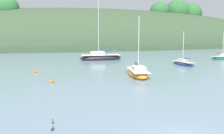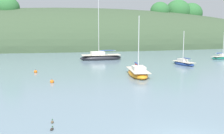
{
  "view_description": "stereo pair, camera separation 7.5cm",
  "coord_description": "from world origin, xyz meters",
  "px_view_note": "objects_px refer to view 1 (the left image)",
  "views": [
    {
      "loc": [
        -6.7,
        -11.98,
        6.01
      ],
      "look_at": [
        0.0,
        20.0,
        1.2
      ],
      "focal_mm": 42.79,
      "sensor_mm": 36.0,
      "label": 1
    },
    {
      "loc": [
        -6.63,
        -11.99,
        6.01
      ],
      "look_at": [
        0.0,
        20.0,
        1.2
      ],
      "focal_mm": 42.79,
      "sensor_mm": 36.0,
      "label": 2
    }
  ],
  "objects_px": {
    "mooring_buoy_inner": "(52,82)",
    "mooring_buoy_outer": "(35,72)",
    "duck_lone_left": "(53,122)",
    "sailboat_cream_ketch": "(222,57)",
    "duck_lone_right": "(53,129)",
    "mooring_buoy_channel": "(136,64)",
    "sailboat_orange_cutter": "(138,73)",
    "sailboat_white_near": "(100,57)",
    "sailboat_red_portside": "(183,63)"
  },
  "relations": [
    {
      "from": "sailboat_white_near",
      "to": "sailboat_red_portside",
      "type": "relative_size",
      "value": 2.01
    },
    {
      "from": "mooring_buoy_channel",
      "to": "sailboat_red_portside",
      "type": "bearing_deg",
      "value": -14.37
    },
    {
      "from": "mooring_buoy_inner",
      "to": "sailboat_cream_ketch",
      "type": "bearing_deg",
      "value": 27.28
    },
    {
      "from": "sailboat_orange_cutter",
      "to": "duck_lone_left",
      "type": "bearing_deg",
      "value": -124.54
    },
    {
      "from": "mooring_buoy_outer",
      "to": "duck_lone_right",
      "type": "relative_size",
      "value": 1.29
    },
    {
      "from": "duck_lone_left",
      "to": "duck_lone_right",
      "type": "bearing_deg",
      "value": -90.33
    },
    {
      "from": "sailboat_cream_ketch",
      "to": "mooring_buoy_inner",
      "type": "relative_size",
      "value": 9.96
    },
    {
      "from": "mooring_buoy_inner",
      "to": "mooring_buoy_channel",
      "type": "relative_size",
      "value": 1.0
    },
    {
      "from": "sailboat_white_near",
      "to": "duck_lone_left",
      "type": "xyz_separation_m",
      "value": [
        -8.52,
        -32.96,
        -0.42
      ]
    },
    {
      "from": "mooring_buoy_inner",
      "to": "duck_lone_right",
      "type": "height_order",
      "value": "mooring_buoy_inner"
    },
    {
      "from": "duck_lone_left",
      "to": "mooring_buoy_inner",
      "type": "bearing_deg",
      "value": 90.95
    },
    {
      "from": "sailboat_white_near",
      "to": "sailboat_orange_cutter",
      "type": "distance_m",
      "value": 18.04
    },
    {
      "from": "sailboat_orange_cutter",
      "to": "duck_lone_left",
      "type": "height_order",
      "value": "sailboat_orange_cutter"
    },
    {
      "from": "sailboat_red_portside",
      "to": "sailboat_orange_cutter",
      "type": "bearing_deg",
      "value": -141.98
    },
    {
      "from": "sailboat_orange_cutter",
      "to": "mooring_buoy_inner",
      "type": "distance_m",
      "value": 10.77
    },
    {
      "from": "mooring_buoy_inner",
      "to": "mooring_buoy_channel",
      "type": "distance_m",
      "value": 18.04
    },
    {
      "from": "mooring_buoy_inner",
      "to": "duck_lone_left",
      "type": "distance_m",
      "value": 12.86
    },
    {
      "from": "mooring_buoy_outer",
      "to": "duck_lone_left",
      "type": "xyz_separation_m",
      "value": [
        2.49,
        -20.2,
        -0.07
      ]
    },
    {
      "from": "sailboat_white_near",
      "to": "duck_lone_left",
      "type": "distance_m",
      "value": 34.05
    },
    {
      "from": "mooring_buoy_inner",
      "to": "duck_lone_left",
      "type": "xyz_separation_m",
      "value": [
        0.21,
        -12.86,
        -0.07
      ]
    },
    {
      "from": "sailboat_cream_ketch",
      "to": "sailboat_red_portside",
      "type": "xyz_separation_m",
      "value": [
        -11.25,
        -6.35,
        0.0
      ]
    },
    {
      "from": "mooring_buoy_channel",
      "to": "mooring_buoy_outer",
      "type": "distance_m",
      "value": 16.37
    },
    {
      "from": "mooring_buoy_outer",
      "to": "sailboat_cream_ketch",
      "type": "bearing_deg",
      "value": 14.99
    },
    {
      "from": "sailboat_cream_ketch",
      "to": "duck_lone_right",
      "type": "distance_m",
      "value": 44.2
    },
    {
      "from": "sailboat_cream_ketch",
      "to": "mooring_buoy_outer",
      "type": "distance_m",
      "value": 35.56
    },
    {
      "from": "sailboat_orange_cutter",
      "to": "mooring_buoy_inner",
      "type": "bearing_deg",
      "value": -168.47
    },
    {
      "from": "sailboat_orange_cutter",
      "to": "sailboat_cream_ketch",
      "type": "bearing_deg",
      "value": 33.75
    },
    {
      "from": "sailboat_white_near",
      "to": "sailboat_cream_ketch",
      "type": "xyz_separation_m",
      "value": [
        23.34,
        -3.57,
        -0.16
      ]
    },
    {
      "from": "sailboat_cream_ketch",
      "to": "sailboat_orange_cutter",
      "type": "xyz_separation_m",
      "value": [
        -21.53,
        -14.39,
        0.09
      ]
    },
    {
      "from": "sailboat_white_near",
      "to": "mooring_buoy_inner",
      "type": "xyz_separation_m",
      "value": [
        -8.74,
        -20.11,
        -0.35
      ]
    },
    {
      "from": "sailboat_white_near",
      "to": "sailboat_red_portside",
      "type": "distance_m",
      "value": 15.64
    },
    {
      "from": "mooring_buoy_channel",
      "to": "duck_lone_left",
      "type": "bearing_deg",
      "value": -117.83
    },
    {
      "from": "sailboat_white_near",
      "to": "mooring_buoy_outer",
      "type": "relative_size",
      "value": 21.08
    },
    {
      "from": "sailboat_red_portside",
      "to": "duck_lone_left",
      "type": "relative_size",
      "value": 13.34
    },
    {
      "from": "mooring_buoy_channel",
      "to": "duck_lone_right",
      "type": "xyz_separation_m",
      "value": [
        -13.18,
        -26.18,
        -0.07
      ]
    },
    {
      "from": "sailboat_orange_cutter",
      "to": "mooring_buoy_channel",
      "type": "bearing_deg",
      "value": 74.05
    },
    {
      "from": "sailboat_white_near",
      "to": "mooring_buoy_channel",
      "type": "xyz_separation_m",
      "value": [
        4.65,
        -8.01,
        -0.35
      ]
    },
    {
      "from": "sailboat_red_portside",
      "to": "duck_lone_right",
      "type": "xyz_separation_m",
      "value": [
        -20.62,
        -24.28,
        -0.26
      ]
    },
    {
      "from": "mooring_buoy_inner",
      "to": "duck_lone_left",
      "type": "height_order",
      "value": "mooring_buoy_inner"
    },
    {
      "from": "duck_lone_left",
      "to": "sailboat_red_portside",
      "type": "bearing_deg",
      "value": 48.19
    },
    {
      "from": "sailboat_cream_ketch",
      "to": "duck_lone_right",
      "type": "xyz_separation_m",
      "value": [
        -31.87,
        -30.63,
        -0.25
      ]
    },
    {
      "from": "sailboat_white_near",
      "to": "mooring_buoy_outer",
      "type": "xyz_separation_m",
      "value": [
        -11.01,
        -12.77,
        -0.35
      ]
    },
    {
      "from": "mooring_buoy_inner",
      "to": "mooring_buoy_outer",
      "type": "height_order",
      "value": "same"
    },
    {
      "from": "sailboat_cream_ketch",
      "to": "sailboat_red_portside",
      "type": "bearing_deg",
      "value": -150.56
    },
    {
      "from": "sailboat_white_near",
      "to": "sailboat_red_portside",
      "type": "xyz_separation_m",
      "value": [
        12.09,
        -9.92,
        -0.16
      ]
    },
    {
      "from": "duck_lone_right",
      "to": "duck_lone_left",
      "type": "height_order",
      "value": "same"
    },
    {
      "from": "duck_lone_right",
      "to": "duck_lone_left",
      "type": "bearing_deg",
      "value": 89.67
    },
    {
      "from": "duck_lone_right",
      "to": "mooring_buoy_outer",
      "type": "bearing_deg",
      "value": 96.61
    },
    {
      "from": "duck_lone_left",
      "to": "sailboat_cream_ketch",
      "type": "bearing_deg",
      "value": 42.69
    },
    {
      "from": "sailboat_cream_ketch",
      "to": "sailboat_orange_cutter",
      "type": "height_order",
      "value": "sailboat_orange_cutter"
    }
  ]
}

